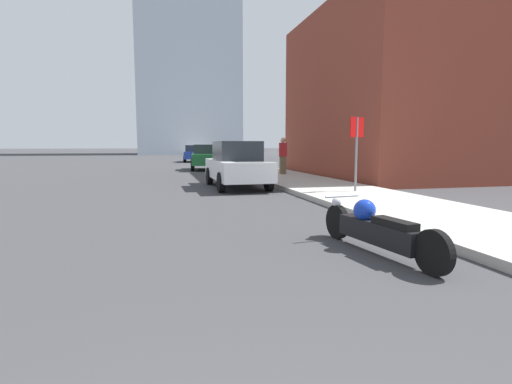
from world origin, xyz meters
TOP-DOWN VIEW (x-y plane):
  - sidewalk at (5.67, 40.00)m, footprint 3.11×240.00m
  - brick_storefront at (12.42, 17.32)m, footprint 10.00×10.66m
  - motorcycle at (3.01, 4.61)m, footprint 0.67×2.64m
  - parked_car_white at (2.76, 13.94)m, footprint 1.90×4.55m
  - parked_car_green at (2.83, 24.92)m, footprint 2.08×4.32m
  - parked_car_blue at (3.12, 37.49)m, footprint 2.06×4.67m
  - stop_sign at (5.88, 10.73)m, footprint 0.57×0.26m
  - pedestrian at (5.90, 18.26)m, footprint 0.36×0.25m

SIDE VIEW (x-z plane):
  - sidewalk at x=5.67m, z-range 0.00..0.15m
  - motorcycle at x=3.01m, z-range -0.01..0.74m
  - parked_car_blue at x=3.12m, z-range 0.00..1.57m
  - parked_car_green at x=2.83m, z-range 0.02..1.62m
  - parked_car_white at x=2.76m, z-range 0.00..1.70m
  - pedestrian at x=5.90m, z-range 0.18..1.97m
  - stop_sign at x=5.88m, z-range 0.56..2.82m
  - brick_storefront at x=12.42m, z-range 0.00..7.96m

